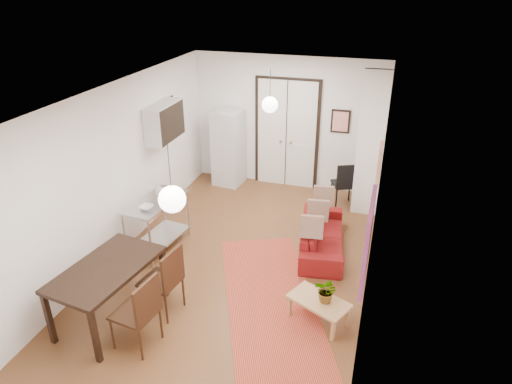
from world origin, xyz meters
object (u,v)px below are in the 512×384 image
(dining_table, at_px, (107,273))
(dining_chair_far, at_px, (138,301))
(coffee_table, at_px, (319,303))
(fridge, at_px, (228,148))
(sofa, at_px, (322,235))
(kitchen_counter, at_px, (157,218))
(dining_chair_near, at_px, (163,270))
(black_side_chair, at_px, (345,178))

(dining_table, relative_size, dining_chair_far, 1.57)
(coffee_table, relative_size, fridge, 0.55)
(dining_table, xyz_separation_m, dining_chair_far, (0.60, -0.24, -0.15))
(sofa, height_order, dining_chair_far, dining_chair_far)
(fridge, bearing_deg, dining_table, -83.85)
(dining_table, bearing_deg, coffee_table, 15.33)
(kitchen_counter, bearing_deg, sofa, 23.88)
(dining_chair_far, bearing_deg, dining_table, -103.67)
(dining_chair_near, distance_m, dining_chair_far, 0.70)
(fridge, distance_m, dining_chair_near, 4.39)
(black_side_chair, bearing_deg, dining_table, 36.09)
(kitchen_counter, relative_size, dining_chair_far, 1.20)
(dining_chair_near, height_order, dining_chair_far, same)
(sofa, relative_size, kitchen_counter, 1.44)
(coffee_table, height_order, dining_table, dining_table)
(sofa, distance_m, fridge, 3.38)
(kitchen_counter, bearing_deg, dining_table, -74.77)
(coffee_table, distance_m, dining_chair_far, 2.44)
(dining_chair_near, xyz_separation_m, dining_chair_far, (0.00, -0.70, 0.00))
(coffee_table, relative_size, dining_chair_far, 0.88)
(fridge, relative_size, dining_chair_near, 1.61)
(coffee_table, relative_size, kitchen_counter, 0.73)
(dining_chair_near, relative_size, black_side_chair, 1.07)
(coffee_table, xyz_separation_m, dining_table, (-2.80, -0.77, 0.45))
(sofa, distance_m, coffee_table, 1.89)
(kitchen_counter, distance_m, dining_chair_near, 1.62)
(dining_chair_far, height_order, black_side_chair, dining_chair_far)
(dining_table, height_order, dining_chair_near, dining_chair_near)
(dining_table, height_order, black_side_chair, black_side_chair)
(black_side_chair, bearing_deg, dining_chair_near, 39.63)
(fridge, xyz_separation_m, dining_table, (-0.02, -4.80, -0.09))
(dining_table, xyz_separation_m, black_side_chair, (2.69, 4.52, -0.18))
(dining_chair_near, distance_m, black_side_chair, 4.56)
(fridge, bearing_deg, dining_chair_near, -76.00)
(coffee_table, xyz_separation_m, dining_chair_far, (-2.20, -1.01, 0.30))
(sofa, distance_m, dining_table, 3.70)
(sofa, height_order, coffee_table, sofa)
(dining_chair_near, bearing_deg, fridge, -164.14)
(sofa, relative_size, dining_table, 1.10)
(sofa, xyz_separation_m, dining_chair_far, (-1.94, -2.88, 0.35))
(coffee_table, bearing_deg, fridge, 124.61)
(kitchen_counter, bearing_deg, black_side_chair, 50.44)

